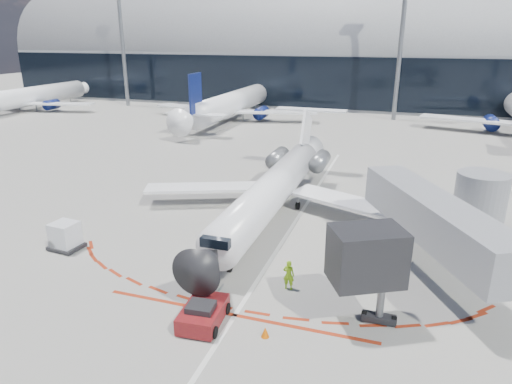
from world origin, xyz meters
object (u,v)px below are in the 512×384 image
(pushback_tug, at_px, (203,313))
(ramp_worker, at_px, (289,275))
(regional_jet, at_px, (277,185))
(uld_container, at_px, (65,236))

(pushback_tug, height_order, ramp_worker, ramp_worker)
(regional_jet, distance_m, pushback_tug, 14.96)
(pushback_tug, bearing_deg, ramp_worker, 49.72)
(regional_jet, xyz_separation_m, uld_container, (-11.08, -10.31, -1.36))
(uld_container, bearing_deg, pushback_tug, -15.76)
(regional_jet, bearing_deg, pushback_tug, -87.59)
(regional_jet, bearing_deg, ramp_worker, -70.66)
(regional_jet, relative_size, pushback_tug, 5.86)
(uld_container, bearing_deg, ramp_worker, 4.45)
(regional_jet, height_order, pushback_tug, regional_jet)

